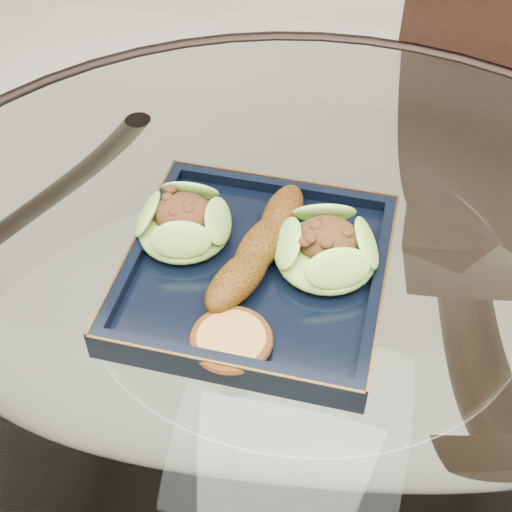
# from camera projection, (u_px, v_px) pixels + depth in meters

# --- Properties ---
(dining_table) EXTENTS (1.13, 1.13, 0.77)m
(dining_table) POSITION_uv_depth(u_px,v_px,m) (295.00, 396.00, 0.86)
(dining_table) COLOR white
(dining_table) RESTS_ON ground
(dining_chair) EXTENTS (0.43, 0.43, 0.96)m
(dining_chair) POSITION_uv_depth(u_px,v_px,m) (494.00, 177.00, 1.23)
(dining_chair) COLOR black
(dining_chair) RESTS_ON ground
(navy_plate) EXTENTS (0.27, 0.27, 0.02)m
(navy_plate) POSITION_uv_depth(u_px,v_px,m) (256.00, 275.00, 0.76)
(navy_plate) COLOR black
(navy_plate) RESTS_ON dining_table
(lettuce_wrap_left) EXTENTS (0.12, 0.12, 0.04)m
(lettuce_wrap_left) POSITION_uv_depth(u_px,v_px,m) (184.00, 225.00, 0.77)
(lettuce_wrap_left) COLOR #518B28
(lettuce_wrap_left) RESTS_ON navy_plate
(lettuce_wrap_right) EXTENTS (0.12, 0.12, 0.04)m
(lettuce_wrap_right) POSITION_uv_depth(u_px,v_px,m) (326.00, 251.00, 0.74)
(lettuce_wrap_right) COLOR #58A12E
(lettuce_wrap_right) RESTS_ON navy_plate
(roasted_plantain) EXTENTS (0.08, 0.20, 0.04)m
(roasted_plantain) POSITION_uv_depth(u_px,v_px,m) (261.00, 246.00, 0.75)
(roasted_plantain) COLOR #663B0A
(roasted_plantain) RESTS_ON navy_plate
(crumb_patty) EXTENTS (0.09, 0.09, 0.01)m
(crumb_patty) POSITION_uv_depth(u_px,v_px,m) (231.00, 341.00, 0.68)
(crumb_patty) COLOR #AB8439
(crumb_patty) RESTS_ON navy_plate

